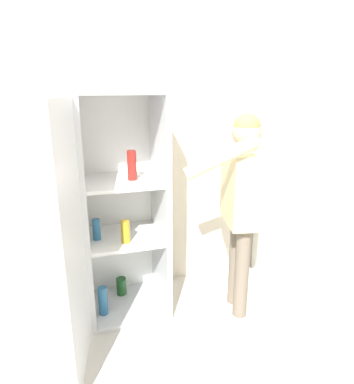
% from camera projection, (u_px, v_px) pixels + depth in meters
% --- Properties ---
extents(ground_plane, '(12.00, 12.00, 0.00)m').
position_uv_depth(ground_plane, '(186.00, 352.00, 2.34)').
color(ground_plane, beige).
extents(wall_back, '(7.00, 0.06, 2.55)m').
position_uv_depth(wall_back, '(151.00, 145.00, 2.86)').
color(wall_back, beige).
rests_on(wall_back, ground_plane).
extents(refrigerator, '(0.76, 1.18, 1.73)m').
position_uv_depth(refrigerator, '(112.00, 214.00, 2.49)').
color(refrigerator, silver).
rests_on(refrigerator, ground_plane).
extents(person, '(0.68, 0.57, 1.57)m').
position_uv_depth(person, '(242.00, 193.00, 2.53)').
color(person, '#726656').
rests_on(person, ground_plane).
extents(counter, '(0.77, 0.58, 0.93)m').
position_uv_depth(counter, '(307.00, 231.00, 3.17)').
color(counter, white).
rests_on(counter, ground_plane).
extents(bowl, '(0.20, 0.20, 0.08)m').
position_uv_depth(bowl, '(308.00, 175.00, 3.12)').
color(bowl, white).
rests_on(bowl, counter).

